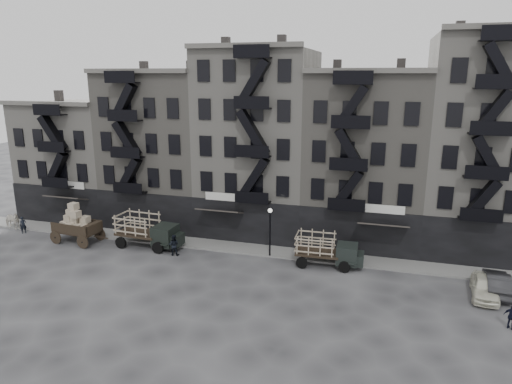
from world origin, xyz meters
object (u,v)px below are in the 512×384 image
(stake_truck_west, at_px, (148,228))
(pedestrian_west, at_px, (23,225))
(car_far, at_px, (497,283))
(wagon, at_px, (75,220))
(stake_truck_east, at_px, (327,248))
(horse, at_px, (11,221))
(pedestrian_mid, at_px, (174,245))
(policeman, at_px, (512,317))
(car_east, at_px, (485,287))

(stake_truck_west, relative_size, pedestrian_west, 3.74)
(stake_truck_west, bearing_deg, car_far, 1.20)
(wagon, height_order, stake_truck_east, wagon)
(stake_truck_west, xyz_separation_m, pedestrian_west, (-13.34, -0.16, -0.90))
(horse, bearing_deg, pedestrian_west, -99.82)
(horse, height_order, car_far, horse)
(pedestrian_west, bearing_deg, pedestrian_mid, -55.70)
(stake_truck_east, distance_m, pedestrian_mid, 12.85)
(stake_truck_east, distance_m, pedestrian_west, 29.18)
(stake_truck_west, xyz_separation_m, stake_truck_east, (15.83, 0.24, -0.19))
(pedestrian_west, height_order, pedestrian_mid, pedestrian_mid)
(policeman, bearing_deg, pedestrian_mid, 19.54)
(pedestrian_mid, distance_m, policeman, 25.21)
(wagon, relative_size, policeman, 2.80)
(horse, bearing_deg, policeman, -91.44)
(pedestrian_mid, bearing_deg, policeman, 158.31)
(pedestrian_mid, height_order, policeman, pedestrian_mid)
(stake_truck_west, bearing_deg, horse, -178.18)
(wagon, xyz_separation_m, car_east, (33.87, -1.21, -1.36))
(horse, height_order, wagon, wagon)
(pedestrian_mid, relative_size, policeman, 1.12)
(stake_truck_east, distance_m, car_far, 12.21)
(car_east, xyz_separation_m, pedestrian_west, (-40.35, 1.83, 0.09))
(pedestrian_west, distance_m, policeman, 41.55)
(wagon, xyz_separation_m, car_far, (34.81, -0.29, -1.35))
(car_east, height_order, pedestrian_mid, pedestrian_mid)
(pedestrian_west, bearing_deg, horse, 110.81)
(pedestrian_west, height_order, policeman, pedestrian_west)
(horse, height_order, car_east, horse)
(car_far, distance_m, pedestrian_west, 41.30)
(pedestrian_mid, bearing_deg, pedestrian_west, -13.91)
(wagon, bearing_deg, pedestrian_west, -179.34)
(stake_truck_east, height_order, car_east, stake_truck_east)
(stake_truck_east, relative_size, car_east, 1.27)
(car_east, bearing_deg, wagon, -176.48)
(car_east, xyz_separation_m, car_far, (0.94, 0.91, 0.01))
(policeman, bearing_deg, car_far, -60.99)
(horse, relative_size, stake_truck_west, 0.35)
(horse, bearing_deg, pedestrian_mid, -87.79)
(wagon, height_order, car_far, wagon)
(wagon, xyz_separation_m, policeman, (34.65, -5.28, -1.28))
(wagon, bearing_deg, pedestrian_mid, 4.01)
(horse, distance_m, car_east, 42.34)
(car_east, relative_size, pedestrian_west, 2.60)
(wagon, bearing_deg, stake_truck_east, 8.73)
(horse, xyz_separation_m, stake_truck_east, (31.10, -0.18, 0.62))
(stake_truck_east, bearing_deg, car_far, -7.77)
(horse, bearing_deg, car_far, -84.86)
(horse, bearing_deg, stake_truck_east, -83.21)
(stake_truck_west, distance_m, pedestrian_west, 13.37)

